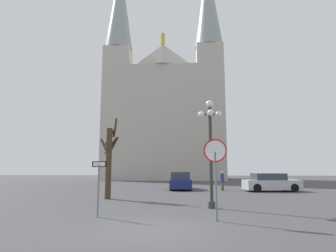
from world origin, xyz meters
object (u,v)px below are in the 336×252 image
(bare_tree, at_px, (109,159))
(parked_car_far_navy, at_px, (180,181))
(street_lamp, at_px, (210,140))
(pedestrian_walking, at_px, (222,179))
(stop_sign, at_px, (215,162))
(parked_car_near_silver, at_px, (271,183))
(one_way_arrow_sign, at_px, (99,181))
(cathedral, at_px, (165,109))

(bare_tree, distance_m, parked_car_far_navy, 8.95)
(street_lamp, xyz_separation_m, pedestrian_walking, (1.81, 10.35, -2.23))
(stop_sign, bearing_deg, parked_car_near_silver, 66.47)
(pedestrian_walking, bearing_deg, parked_car_far_navy, 163.84)
(one_way_arrow_sign, distance_m, bare_tree, 6.47)
(street_lamp, height_order, bare_tree, street_lamp)
(parked_car_near_silver, bearing_deg, one_way_arrow_sign, -129.04)
(one_way_arrow_sign, bearing_deg, parked_car_near_silver, 50.96)
(street_lamp, bearing_deg, parked_car_far_navy, 98.54)
(one_way_arrow_sign, relative_size, bare_tree, 0.43)
(parked_car_near_silver, distance_m, pedestrian_walking, 3.79)
(cathedral, relative_size, bare_tree, 7.57)
(cathedral, height_order, parked_car_near_silver, cathedral)
(cathedral, relative_size, street_lamp, 7.26)
(stop_sign, distance_m, pedestrian_walking, 13.72)
(bare_tree, height_order, pedestrian_walking, bare_tree)
(stop_sign, bearing_deg, pedestrian_walking, 81.91)
(cathedral, distance_m, one_way_arrow_sign, 36.25)
(parked_car_near_silver, height_order, pedestrian_walking, pedestrian_walking)
(parked_car_near_silver, relative_size, parked_car_far_navy, 1.07)
(stop_sign, height_order, one_way_arrow_sign, stop_sign)
(cathedral, bearing_deg, parked_car_near_silver, -65.56)
(street_lamp, xyz_separation_m, parked_car_near_silver, (5.55, 9.82, -2.50))
(street_lamp, relative_size, parked_car_far_navy, 1.22)
(bare_tree, xyz_separation_m, pedestrian_walking, (7.68, 6.72, -1.44))
(street_lamp, height_order, pedestrian_walking, street_lamp)
(bare_tree, bearing_deg, stop_sign, -49.81)
(bare_tree, bearing_deg, parked_car_far_navy, 61.69)
(cathedral, height_order, stop_sign, cathedral)
(bare_tree, bearing_deg, one_way_arrow_sign, -77.97)
(pedestrian_walking, bearing_deg, street_lamp, -99.91)
(street_lamp, bearing_deg, stop_sign, -92.13)
(one_way_arrow_sign, xyz_separation_m, pedestrian_walking, (6.35, 12.97, -0.41))
(bare_tree, relative_size, parked_car_far_navy, 1.17)
(cathedral, xyz_separation_m, parked_car_near_silver, (10.17, -22.37, -10.80))
(cathedral, bearing_deg, one_way_arrow_sign, -89.88)
(parked_car_far_navy, distance_m, pedestrian_walking, 3.67)
(cathedral, relative_size, parked_car_far_navy, 8.87)
(stop_sign, distance_m, parked_car_near_silver, 14.26)
(cathedral, relative_size, one_way_arrow_sign, 17.62)
(parked_car_near_silver, bearing_deg, parked_car_far_navy, 167.95)
(parked_car_far_navy, bearing_deg, bare_tree, -118.31)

